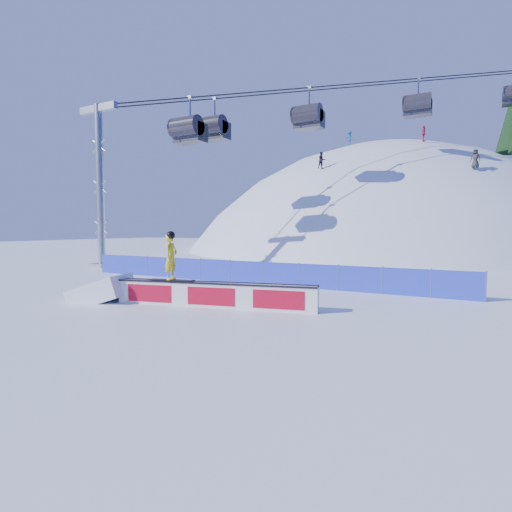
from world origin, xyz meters
The scene contains 8 objects.
ground centered at (0.00, 0.00, 0.00)m, with size 160.00×160.00×0.00m, color white.
snow_hill centered at (0.00, 42.00, -18.00)m, with size 64.00×64.00×64.00m.
safety_fence centered at (0.00, 4.50, 0.60)m, with size 22.05×0.05×1.30m.
chairlift centered at (4.74, 27.49, 16.89)m, with size 40.80×41.70×22.00m.
rail_box centered at (2.08, -1.52, 0.46)m, with size 7.71×2.28×0.93m.
snow_ramp centered at (-2.66, -2.61, 0.00)m, with size 2.27×1.52×0.85m, color white, non-canonical shape.
snowboarder centered at (0.41, -1.90, 1.86)m, with size 1.83×0.72×1.89m.
distant_skiers centered at (1.35, 30.53, 11.65)m, with size 14.84×11.85×6.65m.
Camera 1 is at (10.55, -13.63, 2.93)m, focal length 28.00 mm.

